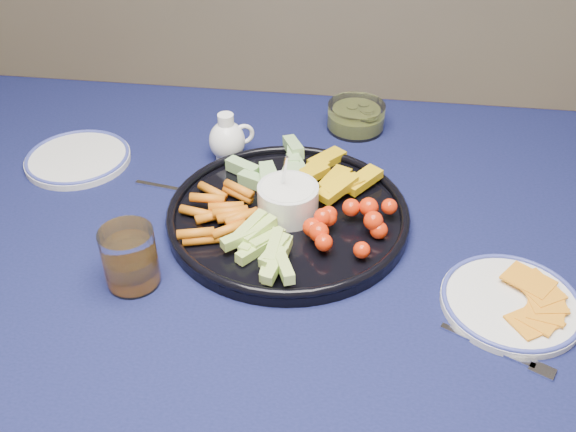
# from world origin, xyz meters

# --- Properties ---
(dining_table) EXTENTS (1.67, 1.07, 0.75)m
(dining_table) POSITION_xyz_m (0.00, 0.00, 0.66)
(dining_table) COLOR #4E301A
(dining_table) RESTS_ON ground
(crudite_platter) EXTENTS (0.39, 0.39, 0.12)m
(crudite_platter) POSITION_xyz_m (-0.08, 0.09, 0.77)
(crudite_platter) COLOR black
(crudite_platter) RESTS_ON dining_table
(creamer_pitcher) EXTENTS (0.08, 0.07, 0.09)m
(creamer_pitcher) POSITION_xyz_m (-0.21, 0.26, 0.79)
(creamer_pitcher) COLOR white
(creamer_pitcher) RESTS_ON dining_table
(pickle_bowl) EXTENTS (0.11, 0.11, 0.05)m
(pickle_bowl) POSITION_xyz_m (0.01, 0.40, 0.77)
(pickle_bowl) COLOR white
(pickle_bowl) RESTS_ON dining_table
(cheese_plate) EXTENTS (0.19, 0.19, 0.02)m
(cheese_plate) POSITION_xyz_m (0.25, -0.06, 0.76)
(cheese_plate) COLOR silver
(cheese_plate) RESTS_ON dining_table
(juice_tumbler) EXTENTS (0.08, 0.08, 0.09)m
(juice_tumbler) POSITION_xyz_m (-0.28, -0.08, 0.79)
(juice_tumbler) COLOR white
(juice_tumbler) RESTS_ON dining_table
(fork_left) EXTENTS (0.15, 0.04, 0.00)m
(fork_left) POSITION_xyz_m (-0.27, 0.14, 0.75)
(fork_left) COLOR silver
(fork_left) RESTS_ON dining_table
(fork_right) EXTENTS (0.14, 0.08, 0.00)m
(fork_right) POSITION_xyz_m (0.23, -0.15, 0.75)
(fork_right) COLOR silver
(fork_right) RESTS_ON dining_table
(side_plate_extra) EXTENTS (0.19, 0.19, 0.02)m
(side_plate_extra) POSITION_xyz_m (-0.48, 0.21, 0.75)
(side_plate_extra) COLOR silver
(side_plate_extra) RESTS_ON dining_table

